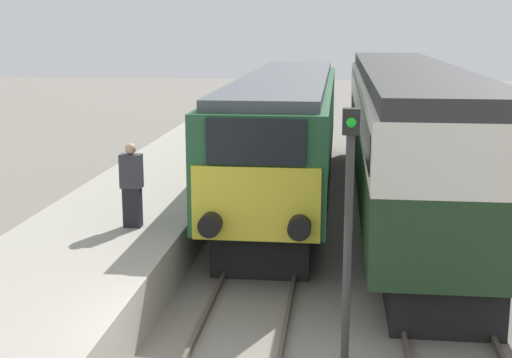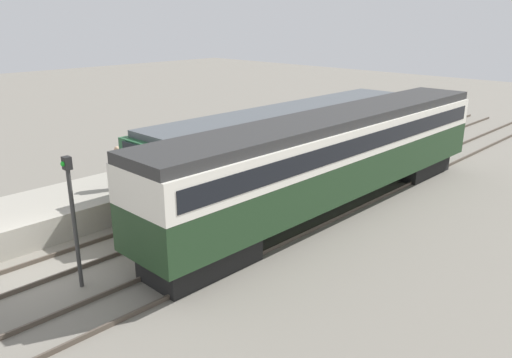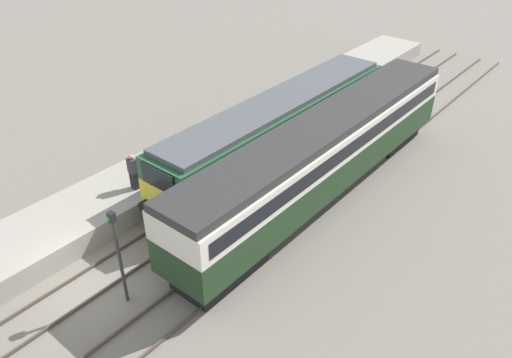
{
  "view_description": "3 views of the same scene",
  "coord_description": "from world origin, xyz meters",
  "px_view_note": "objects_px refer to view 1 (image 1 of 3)",
  "views": [
    {
      "loc": [
        1.52,
        -9.15,
        5.06
      ],
      "look_at": [
        0.0,
        3.98,
        2.21
      ],
      "focal_mm": 50.0,
      "sensor_mm": 36.0,
      "label": 1
    },
    {
      "loc": [
        14.42,
        -5.11,
        7.56
      ],
      "look_at": [
        1.7,
        7.98,
        1.6
      ],
      "focal_mm": 35.0,
      "sensor_mm": 36.0,
      "label": 2
    },
    {
      "loc": [
        13.57,
        -6.35,
        13.57
      ],
      "look_at": [
        1.7,
        7.98,
        1.6
      ],
      "focal_mm": 35.0,
      "sensor_mm": 36.0,
      "label": 3
    }
  ],
  "objects_px": {
    "person_on_platform": "(132,186)",
    "passenger_carriage": "(406,123)",
    "locomotive": "(286,128)",
    "signal_post": "(348,222)"
  },
  "relations": [
    {
      "from": "locomotive",
      "to": "person_on_platform",
      "type": "distance_m",
      "value": 7.71
    },
    {
      "from": "person_on_platform",
      "to": "signal_post",
      "type": "height_order",
      "value": "signal_post"
    },
    {
      "from": "passenger_carriage",
      "to": "person_on_platform",
      "type": "distance_m",
      "value": 8.64
    },
    {
      "from": "passenger_carriage",
      "to": "signal_post",
      "type": "bearing_deg",
      "value": -99.48
    },
    {
      "from": "signal_post",
      "to": "locomotive",
      "type": "bearing_deg",
      "value": 98.58
    },
    {
      "from": "locomotive",
      "to": "passenger_carriage",
      "type": "bearing_deg",
      "value": -17.77
    },
    {
      "from": "passenger_carriage",
      "to": "signal_post",
      "type": "xyz_separation_m",
      "value": [
        -1.7,
        -10.18,
        -0.08
      ]
    },
    {
      "from": "passenger_carriage",
      "to": "person_on_platform",
      "type": "height_order",
      "value": "passenger_carriage"
    },
    {
      "from": "person_on_platform",
      "to": "passenger_carriage",
      "type": "bearing_deg",
      "value": 45.6
    },
    {
      "from": "locomotive",
      "to": "person_on_platform",
      "type": "bearing_deg",
      "value": -109.95
    }
  ]
}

